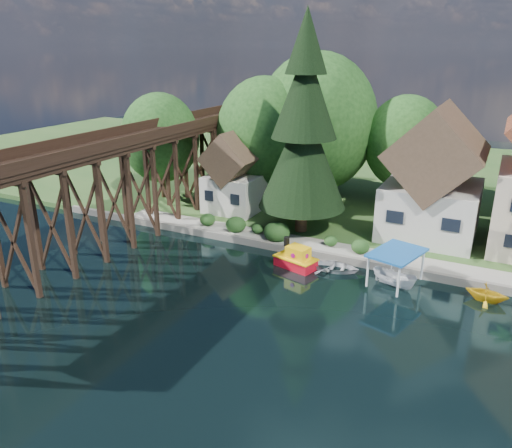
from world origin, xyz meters
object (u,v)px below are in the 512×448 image
at_px(tugboat, 296,259).
at_px(conifer, 304,130).
at_px(boat_yellow, 487,291).
at_px(shed, 235,177).
at_px(trestle_bridge, 128,177).
at_px(boat_canopy, 395,271).
at_px(house_left, 433,182).
at_px(boat_white_a, 335,266).

bearing_deg(tugboat, conifer, 108.95).
bearing_deg(boat_yellow, shed, 77.44).
bearing_deg(trestle_bridge, boat_yellow, 2.50).
bearing_deg(tugboat, boat_canopy, 1.55).
relative_size(house_left, boat_white_a, 3.06).
xyz_separation_m(tugboat, boat_white_a, (2.78, 0.82, -0.30)).
relative_size(shed, boat_yellow, 2.98).
bearing_deg(house_left, trestle_bridge, -154.79).
bearing_deg(boat_canopy, tugboat, -178.45).
xyz_separation_m(house_left, shed, (-18.00, -1.50, -1.31)).
xyz_separation_m(boat_white_a, boat_canopy, (4.49, -0.62, 0.74)).
xyz_separation_m(house_left, boat_white_a, (-5.08, -9.53, -4.77)).
bearing_deg(tugboat, boat_white_a, 16.38).
bearing_deg(boat_canopy, shed, 153.58).
xyz_separation_m(trestle_bridge, tugboat, (15.14, 0.49, -4.67)).
bearing_deg(boat_canopy, boat_white_a, 172.13).
height_order(trestle_bridge, boat_yellow, trestle_bridge).
relative_size(tugboat, boat_yellow, 1.31).
xyz_separation_m(house_left, conifer, (-10.03, -4.03, 4.12)).
distance_m(shed, boat_white_a, 15.59).
height_order(house_left, tugboat, house_left).
relative_size(trestle_bridge, house_left, 4.01).
distance_m(house_left, shed, 18.11).
bearing_deg(boat_white_a, house_left, -32.69).
distance_m(trestle_bridge, conifer, 15.16).
relative_size(shed, boat_canopy, 1.69).
distance_m(conifer, boat_canopy, 13.88).
bearing_deg(conifer, boat_yellow, -19.98).
bearing_deg(trestle_bridge, conifer, 27.65).
xyz_separation_m(trestle_bridge, shed, (5.00, 9.33, -1.52)).
distance_m(conifer, tugboat, 10.87).
relative_size(shed, boat_white_a, 2.18).
relative_size(shed, tugboat, 2.28).
bearing_deg(boat_white_a, tugboat, 101.78).
relative_size(conifer, tugboat, 5.28).
bearing_deg(house_left, shed, -175.23).
height_order(conifer, boat_white_a, conifer).
height_order(house_left, boat_white_a, house_left).
height_order(boat_canopy, boat_yellow, boat_canopy).
xyz_separation_m(conifer, boat_yellow, (15.30, -5.56, -8.57)).
distance_m(trestle_bridge, boat_canopy, 22.81).
distance_m(trestle_bridge, house_left, 25.42).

